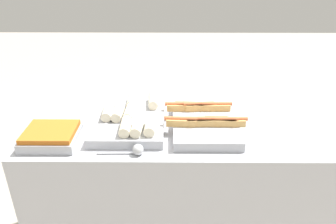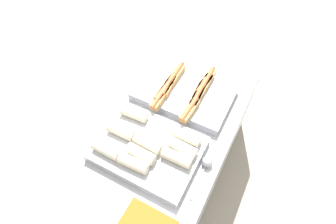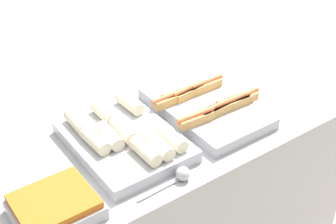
{
  "view_description": "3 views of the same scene",
  "coord_description": "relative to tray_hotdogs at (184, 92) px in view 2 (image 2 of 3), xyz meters",
  "views": [
    {
      "loc": [
        -0.03,
        -1.55,
        1.76
      ],
      "look_at": [
        -0.05,
        0.0,
        0.98
      ],
      "focal_mm": 35.0,
      "sensor_mm": 36.0,
      "label": 1
    },
    {
      "loc": [
        -0.75,
        -0.37,
        2.05
      ],
      "look_at": [
        -0.05,
        0.0,
        0.98
      ],
      "focal_mm": 28.0,
      "sensor_mm": 36.0,
      "label": 2
    },
    {
      "loc": [
        -0.94,
        -1.25,
        2.0
      ],
      "look_at": [
        -0.05,
        0.0,
        0.98
      ],
      "focal_mm": 50.0,
      "sensor_mm": 36.0,
      "label": 3
    }
  ],
  "objects": [
    {
      "name": "ground_plane",
      "position": [
        -0.15,
        0.0,
        -0.93
      ],
      "size": [
        12.0,
        12.0,
        0.0
      ],
      "primitive_type": "plane",
      "color": "#ADA393"
    },
    {
      "name": "counter",
      "position": [
        -0.15,
        0.0,
        -0.49
      ],
      "size": [
        1.59,
        0.69,
        0.9
      ],
      "color": "#A8AAB2",
      "rests_on": "ground_plane"
    },
    {
      "name": "tray_hotdogs",
      "position": [
        0.0,
        0.0,
        0.0
      ],
      "size": [
        0.42,
        0.53,
        0.1
      ],
      "color": "#A8AAB2",
      "rests_on": "counter"
    },
    {
      "name": "tray_wraps",
      "position": [
        -0.4,
        0.0,
        0.0
      ],
      "size": [
        0.37,
        0.49,
        0.1
      ],
      "color": "#A8AAB2",
      "rests_on": "counter"
    },
    {
      "name": "serving_spoon_near",
      "position": [
        -0.34,
        -0.28,
        -0.01
      ],
      "size": [
        0.22,
        0.05,
        0.05
      ],
      "color": "#B2B5BA",
      "rests_on": "counter"
    }
  ]
}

